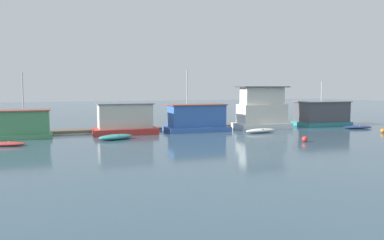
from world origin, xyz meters
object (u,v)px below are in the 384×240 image
at_px(houseboat_teal, 322,114).
at_px(buoy_red, 305,139).
at_px(houseboat_blue, 197,119).
at_px(dinghy_red, 7,144).
at_px(houseboat_white, 262,110).
at_px(dinghy_teal, 116,137).
at_px(houseboat_green, 17,125).
at_px(dinghy_navy, 358,127).
at_px(buoy_orange, 383,131).
at_px(houseboat_red, 125,120).
at_px(dinghy_white, 260,131).

height_order(houseboat_teal, buoy_red, houseboat_teal).
xyz_separation_m(houseboat_blue, dinghy_red, (-19.81, -5.05, -1.31)).
distance_m(houseboat_white, dinghy_teal, 19.48).
distance_m(houseboat_green, houseboat_white, 28.31).
distance_m(dinghy_navy, buoy_orange, 4.38).
bearing_deg(houseboat_red, buoy_red, -37.63).
distance_m(houseboat_white, houseboat_teal, 9.62).
distance_m(dinghy_white, buoy_red, 7.81).
relative_size(houseboat_white, dinghy_red, 1.95).
relative_size(dinghy_navy, buoy_orange, 8.13).
xyz_separation_m(houseboat_teal, dinghy_teal, (-28.47, -4.85, -1.35)).
xyz_separation_m(dinghy_red, buoy_orange, (39.34, -3.56, 0.06)).
bearing_deg(houseboat_white, dinghy_white, -121.25).
xyz_separation_m(dinghy_red, dinghy_white, (26.19, 1.13, 0.06)).
bearing_deg(dinghy_navy, houseboat_red, 171.48).
bearing_deg(houseboat_white, dinghy_red, -169.82).
relative_size(houseboat_red, buoy_red, 12.81).
relative_size(houseboat_teal, dinghy_white, 1.73).
bearing_deg(dinghy_white, houseboat_blue, 148.43).
bearing_deg(dinghy_red, buoy_red, -14.12).
bearing_deg(houseboat_teal, dinghy_navy, -71.60).
bearing_deg(houseboat_white, dinghy_navy, -21.23).
height_order(houseboat_red, houseboat_white, houseboat_white).
bearing_deg(houseboat_teal, dinghy_teal, -170.34).
relative_size(houseboat_green, dinghy_red, 1.91).
relative_size(houseboat_blue, houseboat_teal, 1.06).
xyz_separation_m(houseboat_green, dinghy_navy, (39.51, -4.14, -1.21)).
bearing_deg(houseboat_red, houseboat_white, 0.28).
bearing_deg(houseboat_teal, houseboat_blue, -177.95).
xyz_separation_m(houseboat_white, dinghy_navy, (11.21, -4.36, -2.08)).
distance_m(houseboat_blue, dinghy_navy, 20.52).
xyz_separation_m(houseboat_red, houseboat_teal, (26.87, 0.65, 0.05)).
relative_size(houseboat_green, houseboat_red, 0.99).
height_order(houseboat_red, buoy_orange, houseboat_red).
xyz_separation_m(houseboat_blue, houseboat_white, (8.82, 0.09, 0.78)).
height_order(houseboat_green, dinghy_teal, houseboat_green).
bearing_deg(houseboat_white, houseboat_green, -179.57).
bearing_deg(buoy_red, houseboat_red, 142.37).
relative_size(houseboat_green, dinghy_teal, 1.76).
bearing_deg(dinghy_navy, houseboat_white, 158.77).
distance_m(houseboat_red, houseboat_white, 17.31).
relative_size(houseboat_red, dinghy_teal, 1.78).
bearing_deg(dinghy_teal, houseboat_white, 12.78).
height_order(dinghy_red, buoy_orange, buoy_orange).
distance_m(houseboat_blue, dinghy_teal, 10.99).
xyz_separation_m(dinghy_teal, dinghy_navy, (30.11, -0.07, -0.06)).
bearing_deg(houseboat_teal, houseboat_white, -176.64).
xyz_separation_m(houseboat_teal, dinghy_red, (-38.20, -5.70, -1.43)).
bearing_deg(buoy_red, houseboat_green, 156.12).
bearing_deg(houseboat_green, dinghy_teal, -23.42).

